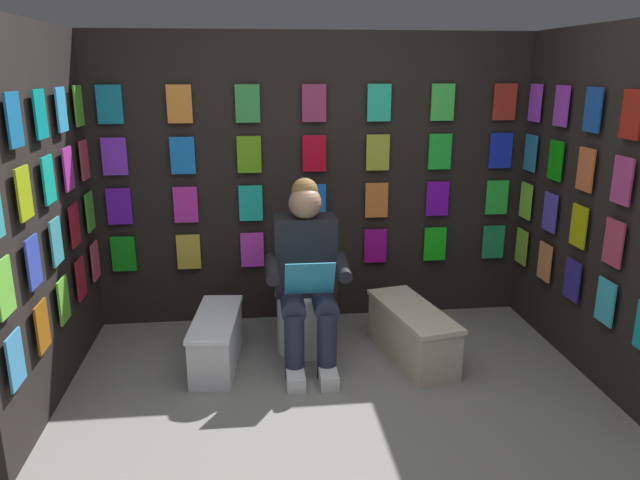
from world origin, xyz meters
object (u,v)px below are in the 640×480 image
(comic_longbox_near, at_px, (217,340))
(comic_longbox_far, at_px, (412,333))
(toilet, at_px, (304,300))
(person_reading, at_px, (307,273))

(comic_longbox_near, height_order, comic_longbox_far, comic_longbox_far)
(toilet, distance_m, comic_longbox_near, 0.65)
(person_reading, xyz_separation_m, comic_longbox_far, (-0.69, 0.06, -0.42))
(comic_longbox_near, bearing_deg, toilet, -152.52)
(toilet, relative_size, comic_longbox_far, 0.89)
(toilet, xyz_separation_m, person_reading, (0.00, 0.23, 0.27))
(person_reading, distance_m, comic_longbox_far, 0.81)
(toilet, distance_m, person_reading, 0.35)
(toilet, bearing_deg, comic_longbox_far, 158.01)
(person_reading, bearing_deg, toilet, -89.95)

